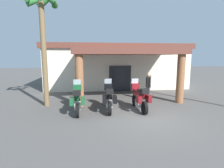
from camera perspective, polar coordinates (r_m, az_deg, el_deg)
ground_plane at (r=8.71m, az=10.96°, el=-10.41°), size 80.00×80.00×0.00m
motel_building at (r=17.73m, az=0.84°, el=6.16°), size 12.95×11.86×3.93m
motorcycle_green at (r=9.18m, az=-11.09°, el=-4.85°), size 0.71×2.21×1.61m
motorcycle_black at (r=9.34m, az=-1.00°, el=-4.45°), size 0.73×2.21×1.61m
motorcycle_maroon at (r=9.55m, az=8.89°, el=-4.26°), size 0.71×2.21×1.61m
pedestrian at (r=11.72m, az=11.59°, el=-0.19°), size 0.32×0.52×1.79m
palm_tree_roadside at (r=10.91m, az=-21.76°, el=19.03°), size 1.84×2.01×6.40m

